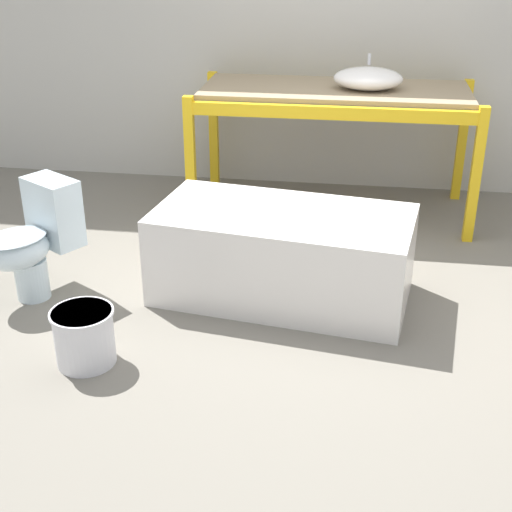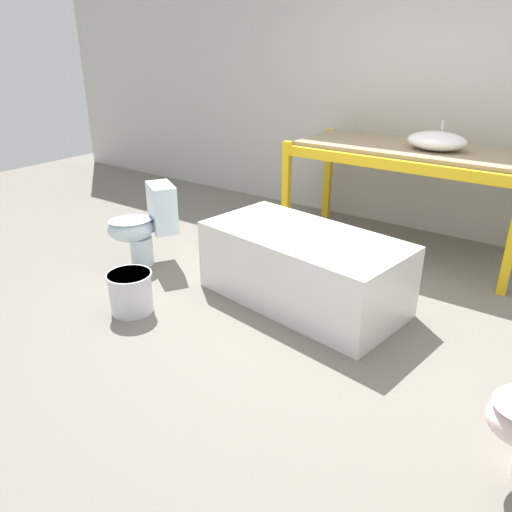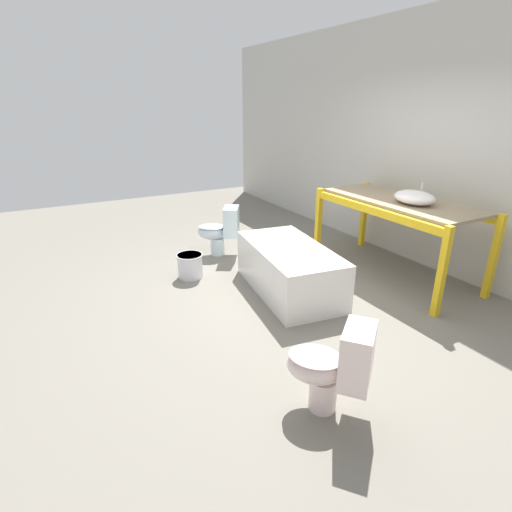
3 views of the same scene
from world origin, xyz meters
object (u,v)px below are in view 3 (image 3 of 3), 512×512
bathtub_main (289,266)px  toilet_far (332,366)px  toilet_near (220,230)px  bucket_white (190,265)px  sink_basin (414,197)px

bathtub_main → toilet_far: bearing=-16.4°
toilet_near → toilet_far: (3.28, -0.62, 0.00)m
toilet_near → bathtub_main: bearing=39.6°
bucket_white → toilet_near: bearing=129.1°
toilet_near → bucket_white: toilet_near is taller
toilet_far → bucket_white: toilet_far is taller
sink_basin → toilet_near: sink_basin is taller
toilet_near → bucket_white: bearing=-19.3°
sink_basin → toilet_far: sink_basin is taller
toilet_far → toilet_near: bearing=-140.2°
toilet_near → sink_basin: bearing=71.5°
bathtub_main → toilet_far: (1.79, -0.82, 0.06)m
toilet_far → bucket_white: bearing=-128.4°
bucket_white → bathtub_main: bearing=43.3°
sink_basin → toilet_far: (1.34, -2.24, -0.68)m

